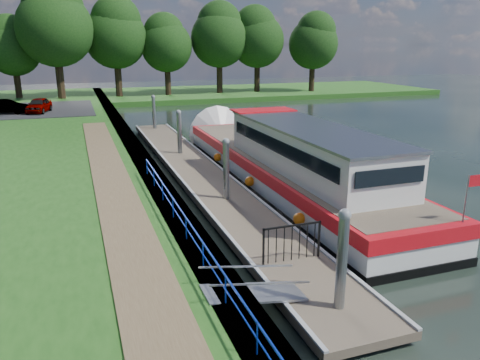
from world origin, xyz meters
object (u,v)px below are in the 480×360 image
object	(u,v)px
car_b	(7,107)
pontoon	(199,176)
car_a	(39,105)
barge	(280,161)

from	to	relation	value
car_b	pontoon	bearing A→B (deg)	-138.91
pontoon	car_a	bearing A→B (deg)	110.90
car_a	barge	bearing A→B (deg)	-49.64
pontoon	barge	xyz separation A→B (m)	(3.60, -1.91, 0.90)
barge	car_a	bearing A→B (deg)	116.51
barge	pontoon	bearing A→B (deg)	151.97
barge	car_a	size ratio (longest dim) A/B	5.66
car_a	car_b	distance (m)	2.56
barge	car_b	world-z (taller)	barge
pontoon	barge	bearing A→B (deg)	-28.03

